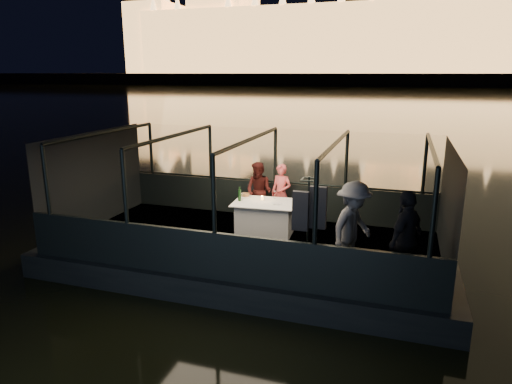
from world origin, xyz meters
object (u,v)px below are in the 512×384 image
(dining_table_central, at_px, (265,218))
(passenger_stripe, at_px, (353,229))
(person_woman_coral, at_px, (281,193))
(chair_port_right, at_px, (276,205))
(passenger_dark, at_px, (405,240))
(chair_port_left, at_px, (253,203))
(person_man_maroon, at_px, (259,192))
(wine_bottle, at_px, (240,195))
(coat_stand, at_px, (308,228))

(dining_table_central, height_order, passenger_stripe, passenger_stripe)
(dining_table_central, bearing_deg, person_woman_coral, 83.33)
(chair_port_right, relative_size, passenger_stripe, 0.45)
(passenger_dark, bearing_deg, chair_port_right, -104.41)
(chair_port_left, relative_size, person_woman_coral, 0.61)
(chair_port_right, xyz_separation_m, person_woman_coral, (0.08, 0.12, 0.30))
(person_man_maroon, xyz_separation_m, wine_bottle, (-0.15, -1.01, 0.17))
(chair_port_right, height_order, coat_stand, coat_stand)
(chair_port_left, bearing_deg, person_woman_coral, -5.49)
(wine_bottle, bearing_deg, passenger_stripe, -27.83)
(chair_port_left, xyz_separation_m, chair_port_right, (0.61, 0.02, 0.00))
(person_man_maroon, bearing_deg, wine_bottle, -82.13)
(chair_port_left, distance_m, person_woman_coral, 0.76)
(dining_table_central, relative_size, person_woman_coral, 0.98)
(chair_port_right, distance_m, passenger_stripe, 3.24)
(chair_port_right, height_order, passenger_stripe, passenger_stripe)
(dining_table_central, height_order, person_man_maroon, person_man_maroon)
(passenger_stripe, bearing_deg, person_woman_coral, 63.33)
(chair_port_left, relative_size, coat_stand, 0.48)
(chair_port_left, relative_size, passenger_dark, 0.51)
(chair_port_left, bearing_deg, person_man_maroon, 18.36)
(coat_stand, distance_m, passenger_stripe, 0.86)
(person_man_maroon, distance_m, passenger_stripe, 3.60)
(person_woman_coral, height_order, wine_bottle, person_woman_coral)
(chair_port_left, bearing_deg, wine_bottle, -109.04)
(coat_stand, bearing_deg, passenger_dark, 2.53)
(coat_stand, relative_size, person_man_maroon, 1.25)
(dining_table_central, distance_m, chair_port_right, 0.88)
(dining_table_central, height_order, coat_stand, coat_stand)
(person_woman_coral, bearing_deg, dining_table_central, -82.22)
(chair_port_right, bearing_deg, person_man_maroon, 179.58)
(chair_port_left, bearing_deg, dining_table_central, -73.59)
(passenger_stripe, distance_m, passenger_dark, 0.97)
(person_woman_coral, xyz_separation_m, passenger_dark, (2.98, -2.81, 0.10))
(person_man_maroon, relative_size, passenger_stripe, 0.85)
(passenger_stripe, relative_size, wine_bottle, 5.25)
(passenger_dark, bearing_deg, person_man_maroon, -100.96)
(chair_port_left, bearing_deg, passenger_dark, -53.33)
(passenger_dark, bearing_deg, dining_table_central, -93.44)
(passenger_dark, distance_m, wine_bottle, 4.08)
(passenger_stripe, bearing_deg, dining_table_central, 79.12)
(dining_table_central, height_order, person_woman_coral, person_woman_coral)
(coat_stand, relative_size, passenger_dark, 1.08)
(dining_table_central, xyz_separation_m, passenger_dark, (3.09, -1.81, 0.47))
(dining_table_central, relative_size, wine_bottle, 4.32)
(chair_port_left, distance_m, passenger_dark, 4.55)
(person_man_maroon, bearing_deg, chair_port_left, -128.10)
(passenger_stripe, relative_size, passenger_dark, 1.01)
(person_woman_coral, xyz_separation_m, passenger_stripe, (2.05, -2.53, 0.10))
(coat_stand, height_order, passenger_stripe, coat_stand)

